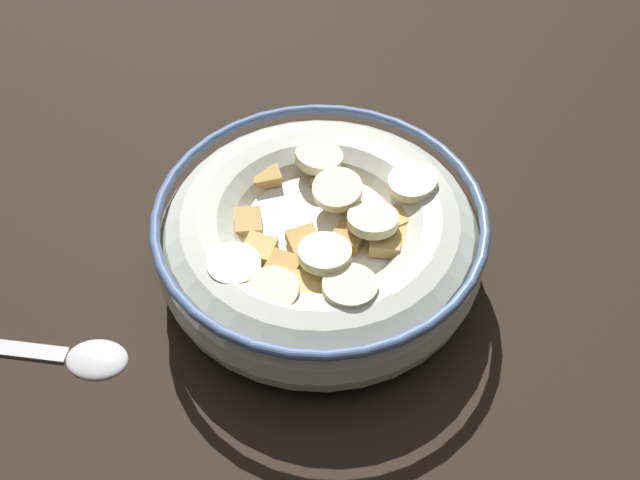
{
  "coord_description": "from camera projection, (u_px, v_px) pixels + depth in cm",
  "views": [
    {
      "loc": [
        24.99,
        15.44,
        37.42
      ],
      "look_at": [
        0.0,
        0.0,
        3.0
      ],
      "focal_mm": 41.49,
      "sensor_mm": 36.0,
      "label": 1
    }
  ],
  "objects": [
    {
      "name": "ground_plane",
      "position": [
        320.0,
        280.0,
        0.48
      ],
      "size": [
        112.93,
        112.93,
        2.0
      ],
      "primitive_type": "cube",
      "color": "black"
    },
    {
      "name": "spoon",
      "position": [
        65.0,
        353.0,
        0.43
      ],
      "size": [
        6.94,
        12.49,
        0.8
      ],
      "color": "silver",
      "rests_on": "ground_plane"
    },
    {
      "name": "cereal_bowl",
      "position": [
        320.0,
        239.0,
        0.45
      ],
      "size": [
        19.94,
        19.94,
        6.3
      ],
      "color": "beige",
      "rests_on": "ground_plane"
    }
  ]
}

